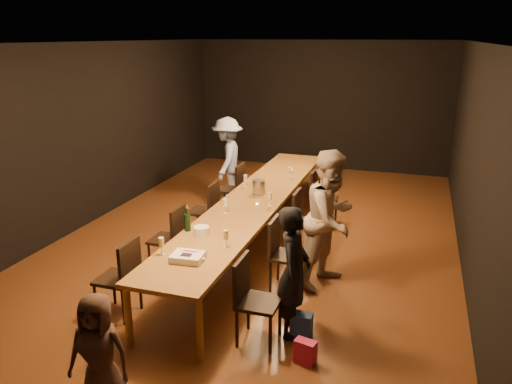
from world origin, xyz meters
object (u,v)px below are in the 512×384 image
(chair_right_0, at_px, (259,301))
(chair_right_3, at_px, (324,198))
(man_blue, at_px, (227,159))
(chair_left_0, at_px, (117,278))
(woman_tan, at_px, (331,219))
(chair_right_2, at_px, (309,222))
(plate_stack, at_px, (201,231))
(chair_right_1, at_px, (288,255))
(chair_left_1, at_px, (167,239))
(table, at_px, (254,201))
(champagne_bottle, at_px, (187,218))
(ice_bucket, at_px, (259,187))
(birthday_cake, at_px, (188,257))
(woman_birthday, at_px, (294,272))
(chair_left_3, at_px, (230,189))
(child, at_px, (99,354))
(chair_left_2, at_px, (203,210))

(chair_right_0, bearing_deg, chair_right_3, 180.00)
(chair_right_3, relative_size, man_blue, 0.58)
(chair_left_0, distance_m, woman_tan, 2.68)
(chair_right_2, relative_size, plate_stack, 4.80)
(chair_right_1, bearing_deg, chair_left_1, -90.00)
(woman_tan, distance_m, plate_stack, 1.63)
(table, height_order, chair_right_3, chair_right_3)
(woman_tan, xyz_separation_m, champagne_bottle, (-1.69, -0.62, 0.03))
(chair_left_1, height_order, ice_bucket, ice_bucket)
(chair_right_0, height_order, champagne_bottle, champagne_bottle)
(chair_right_2, bearing_deg, woman_tan, 27.87)
(chair_left_1, bearing_deg, birthday_cake, -141.91)
(chair_right_3, xyz_separation_m, plate_stack, (-1.01, -2.77, 0.34))
(chair_left_1, relative_size, woman_birthday, 0.64)
(plate_stack, bearing_deg, champagne_bottle, 161.35)
(table, height_order, chair_right_1, chair_right_1)
(chair_left_3, relative_size, woman_tan, 0.52)
(chair_left_1, bearing_deg, woman_birthday, -115.08)
(chair_right_3, distance_m, woman_tan, 2.16)
(chair_right_1, relative_size, man_blue, 0.58)
(woman_tan, bearing_deg, child, 176.24)
(table, bearing_deg, plate_stack, -95.89)
(table, xyz_separation_m, child, (-0.12, -3.77, -0.15))
(plate_stack, relative_size, ice_bucket, 0.88)
(woman_birthday, distance_m, ice_bucket, 2.65)
(chair_left_3, relative_size, woman_birthday, 0.64)
(chair_right_3, xyz_separation_m, chair_left_0, (-1.70, -3.60, 0.00))
(man_blue, bearing_deg, chair_right_1, 22.96)
(chair_left_0, xyz_separation_m, man_blue, (-0.36, 4.41, 0.34))
(chair_left_3, bearing_deg, ice_bucket, -138.43)
(child, bearing_deg, plate_stack, 81.05)
(chair_left_0, distance_m, woman_birthday, 2.03)
(birthday_cake, bearing_deg, woman_tan, 42.29)
(chair_right_3, relative_size, plate_stack, 4.80)
(table, bearing_deg, birthday_cake, -90.14)
(table, xyz_separation_m, chair_right_0, (0.85, -2.40, -0.24))
(table, height_order, chair_left_2, chair_left_2)
(chair_right_1, xyz_separation_m, chair_left_0, (-1.70, -1.20, 0.00))
(chair_right_2, bearing_deg, chair_left_2, -90.00)
(table, distance_m, child, 3.78)
(chair_right_1, xyz_separation_m, man_blue, (-2.06, 3.21, 0.34))
(chair_left_0, bearing_deg, birthday_cake, -81.72)
(chair_left_0, relative_size, birthday_cake, 2.57)
(chair_right_3, bearing_deg, chair_right_2, -0.00)
(man_blue, bearing_deg, chair_left_2, 0.48)
(plate_stack, bearing_deg, woman_tan, 25.34)
(chair_left_0, distance_m, ice_bucket, 2.81)
(chair_right_0, bearing_deg, woman_tan, 163.29)
(woman_birthday, distance_m, birthday_cake, 1.17)
(chair_right_3, xyz_separation_m, birthday_cake, (-0.86, -3.48, 0.32))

